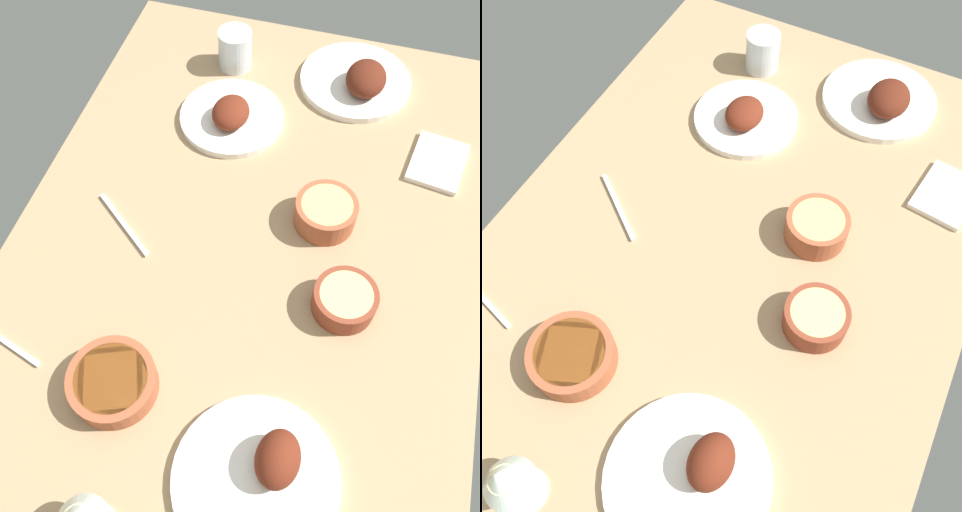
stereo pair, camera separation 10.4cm
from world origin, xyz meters
TOP-DOWN VIEW (x-y plane):
  - dining_table at (0.00, 0.00)cm, footprint 140.00×90.00cm
  - plate_far_side at (-34.20, -11.73)cm, footprint 23.02×23.02cm
  - plate_near_viewer at (-52.73, 13.41)cm, footprint 25.65×25.65cm
  - plate_center_main at (36.06, 13.75)cm, footprint 25.95×25.95cm
  - bowl_pasta at (-13.46, 13.39)cm, footprint 12.09×12.09cm
  - bowl_soup at (29.06, -13.30)cm, footprint 14.58×14.58cm
  - bowl_potatoes at (4.05, 20.40)cm, footprint 11.47×11.47cm
  - water_tumbler at (-52.33, -16.16)cm, footprint 7.86×7.86cm
  - folded_napkin at (-34.36, 33.52)cm, footprint 15.40×12.55cm
  - fork_loose at (-1.61, -24.21)cm, footprint 11.50×14.38cm
  - spoon_loose at (26.62, -35.99)cm, footprint 6.10×17.76cm

SIDE VIEW (x-z plane):
  - dining_table at x=0.00cm, z-range 0.00..4.00cm
  - fork_loose at x=-1.61cm, z-range 4.00..4.80cm
  - spoon_loose at x=26.62cm, z-range 4.00..4.80cm
  - folded_napkin at x=-34.36cm, z-range 4.00..5.20cm
  - plate_far_side at x=-34.20cm, z-range 2.57..9.03cm
  - plate_center_main at x=36.06cm, z-range 1.79..10.11cm
  - plate_near_viewer at x=-52.73cm, z-range 2.40..9.87cm
  - bowl_soup at x=29.06cm, z-range 4.23..9.00cm
  - bowl_potatoes at x=4.05cm, z-range 4.24..9.29cm
  - bowl_pasta at x=-13.46cm, z-range 4.25..9.89cm
  - water_tumbler at x=-52.33cm, z-range 4.00..13.03cm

